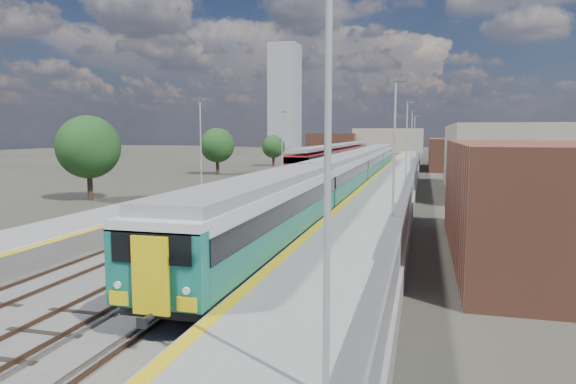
% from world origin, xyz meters
% --- Properties ---
extents(ground, '(320.00, 320.00, 0.00)m').
position_xyz_m(ground, '(0.00, 50.00, 0.00)').
color(ground, '#47443A').
rests_on(ground, ground).
extents(ballast_bed, '(10.50, 155.00, 0.06)m').
position_xyz_m(ballast_bed, '(-2.25, 52.50, 0.03)').
color(ballast_bed, '#565451').
rests_on(ballast_bed, ground).
extents(tracks, '(8.96, 160.00, 0.17)m').
position_xyz_m(tracks, '(-1.65, 54.18, 0.11)').
color(tracks, '#4C3323').
rests_on(tracks, ground).
extents(platform_right, '(4.70, 155.00, 8.52)m').
position_xyz_m(platform_right, '(5.28, 52.49, 0.54)').
color(platform_right, slate).
rests_on(platform_right, ground).
extents(platform_left, '(4.30, 155.00, 8.52)m').
position_xyz_m(platform_left, '(-9.05, 52.49, 0.52)').
color(platform_left, slate).
rests_on(platform_left, ground).
extents(buildings, '(72.00, 185.50, 40.00)m').
position_xyz_m(buildings, '(-18.12, 138.60, 10.70)').
color(buildings, brown).
rests_on(buildings, ground).
extents(green_train, '(2.81, 78.28, 3.09)m').
position_xyz_m(green_train, '(1.50, 44.22, 2.18)').
color(green_train, black).
rests_on(green_train, ground).
extents(red_train, '(2.93, 59.31, 3.69)m').
position_xyz_m(red_train, '(-5.50, 78.42, 2.18)').
color(red_train, black).
rests_on(red_train, ground).
extents(tree_a, '(5.23, 5.23, 7.09)m').
position_xyz_m(tree_a, '(-18.79, 30.64, 4.46)').
color(tree_a, '#382619').
rests_on(tree_a, ground).
extents(tree_b, '(4.68, 4.68, 6.34)m').
position_xyz_m(tree_b, '(-18.94, 58.57, 3.99)').
color(tree_b, '#382619').
rests_on(tree_b, ground).
extents(tree_c, '(3.90, 3.90, 5.29)m').
position_xyz_m(tree_c, '(-16.68, 77.90, 3.32)').
color(tree_c, '#382619').
rests_on(tree_c, ground).
extents(tree_d, '(4.49, 4.49, 6.09)m').
position_xyz_m(tree_d, '(20.55, 67.24, 3.83)').
color(tree_d, '#382619').
rests_on(tree_d, ground).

